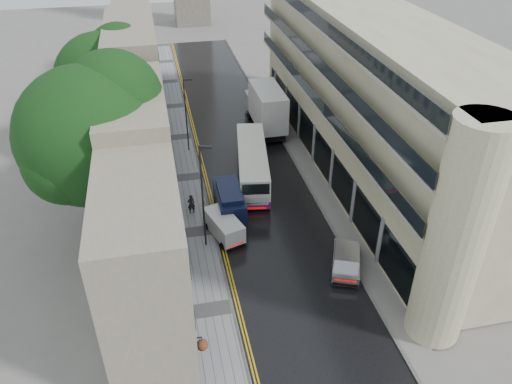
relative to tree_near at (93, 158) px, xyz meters
name	(u,v)px	position (x,y,z in m)	size (l,w,h in m)	color
road	(250,171)	(12.50, 7.50, -6.94)	(9.00, 85.00, 0.02)	black
left_sidewalk	(187,178)	(6.65, 7.50, -6.89)	(2.70, 85.00, 0.12)	gray
right_sidewalk	(305,165)	(17.90, 7.50, -6.89)	(1.80, 85.00, 0.12)	slate
old_shop_row	(138,110)	(3.05, 10.00, -0.95)	(4.50, 56.00, 12.00)	gray
modern_block	(369,98)	(22.80, 6.00, 0.05)	(8.00, 40.00, 14.00)	beige
tree_near	(93,158)	(0.00, 0.00, 0.00)	(10.56, 10.56, 13.89)	black
tree_far	(106,97)	(0.30, 13.00, -0.72)	(9.24, 9.24, 12.46)	black
cream_bus	(241,182)	(10.91, 3.39, -5.45)	(2.46, 10.82, 2.95)	silver
white_lorry	(259,117)	(14.77, 13.99, -4.52)	(2.75, 9.18, 4.82)	silver
silver_hatchback	(333,272)	(15.08, -8.15, -6.14)	(1.84, 4.20, 1.57)	#B8B8BD
white_van	(223,239)	(8.33, -3.20, -6.03)	(1.69, 3.95, 1.79)	silver
navy_van	(221,214)	(8.60, -0.57, -5.63)	(2.04, 5.09, 2.59)	black
pedestrian	(191,204)	(6.53, 1.80, -5.97)	(0.62, 0.41, 1.71)	black
lamp_post_near	(203,198)	(7.13, -2.52, -2.70)	(0.93, 0.21, 8.25)	black
lamp_post_far	(186,116)	(7.38, 12.72, -3.17)	(0.82, 0.18, 7.31)	black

